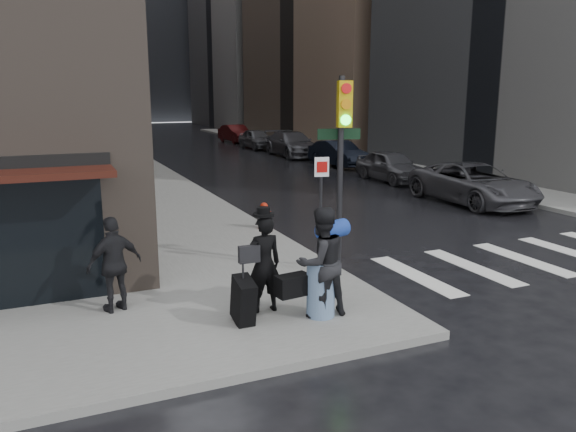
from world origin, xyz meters
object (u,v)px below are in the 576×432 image
at_px(traffic_light, 340,148).
at_px(parked_car_3, 292,144).
at_px(fire_hydrant, 264,217).
at_px(parked_car_1, 391,166).
at_px(parked_car_2, 338,154).
at_px(man_overcoat, 260,270).
at_px(man_greycoat, 115,264).
at_px(parked_car_0, 473,183).
at_px(parked_car_5, 236,134).
at_px(man_jeans, 320,262).
at_px(parked_car_4, 257,139).

height_order(traffic_light, parked_car_3, traffic_light).
relative_size(fire_hydrant, parked_car_1, 0.18).
xyz_separation_m(traffic_light, parked_car_3, (8.98, 22.78, -2.07)).
bearing_deg(parked_car_1, parked_car_3, 90.25).
distance_m(traffic_light, parked_car_2, 19.52).
height_order(man_overcoat, parked_car_2, man_overcoat).
height_order(man_greycoat, traffic_light, traffic_light).
xyz_separation_m(parked_car_0, parked_car_5, (0.22, 28.65, -0.01)).
bearing_deg(parked_car_2, parked_car_0, -96.89).
height_order(traffic_light, parked_car_5, traffic_light).
xyz_separation_m(parked_car_0, parked_car_1, (0.21, 5.73, -0.02)).
relative_size(fire_hydrant, parked_car_3, 0.14).
distance_m(man_jeans, parked_car_2, 22.01).
bearing_deg(fire_hydrant, man_overcoat, -111.71).
bearing_deg(traffic_light, parked_car_0, 45.35).
height_order(man_jeans, parked_car_5, man_jeans).
height_order(man_overcoat, traffic_light, traffic_light).
bearing_deg(man_greycoat, traffic_light, 166.69).
height_order(fire_hydrant, parked_car_3, parked_car_3).
bearing_deg(man_greycoat, fire_hydrant, -152.88).
bearing_deg(parked_car_0, parked_car_5, 90.33).
xyz_separation_m(parked_car_2, parked_car_5, (-0.34, 17.19, 0.01)).
bearing_deg(parked_car_4, traffic_light, -108.22).
bearing_deg(man_greycoat, parked_car_5, -130.31).
bearing_deg(parked_car_3, parked_car_0, -89.35).
relative_size(traffic_light, parked_car_1, 0.99).
relative_size(parked_car_3, parked_car_5, 1.24).
bearing_deg(parked_car_4, man_greycoat, -116.20).
bearing_deg(traffic_light, parked_car_4, 85.68).
xyz_separation_m(parked_car_1, parked_car_3, (0.08, 11.46, 0.08)).
xyz_separation_m(fire_hydrant, parked_car_5, (8.96, 29.82, 0.24)).
xyz_separation_m(man_overcoat, parked_car_2, (11.71, 18.68, -0.25)).
bearing_deg(parked_car_5, man_overcoat, -112.42).
relative_size(man_overcoat, parked_car_5, 0.44).
bearing_deg(parked_car_0, parked_car_3, 89.82).
xyz_separation_m(man_greycoat, parked_car_2, (14.03, 17.51, -0.31)).
bearing_deg(traffic_light, parked_car_1, 64.41).
height_order(man_greycoat, parked_car_2, man_greycoat).
distance_m(fire_hydrant, parked_car_4, 25.62).
xyz_separation_m(man_greycoat, parked_car_5, (13.69, 34.70, -0.29)).
xyz_separation_m(man_overcoat, parked_car_4, (11.12, 30.14, -0.25)).
bearing_deg(parked_car_5, parked_car_4, -97.34).
bearing_deg(parked_car_1, parked_car_4, 91.42).
height_order(traffic_light, parked_car_0, traffic_light).
distance_m(man_greycoat, parked_car_0, 14.77).
xyz_separation_m(fire_hydrant, parked_car_3, (9.03, 18.36, 0.31)).
relative_size(parked_car_2, parked_car_3, 0.79).
relative_size(man_overcoat, parked_car_2, 0.45).
bearing_deg(man_overcoat, parked_car_4, -109.96).
height_order(man_jeans, traffic_light, traffic_light).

